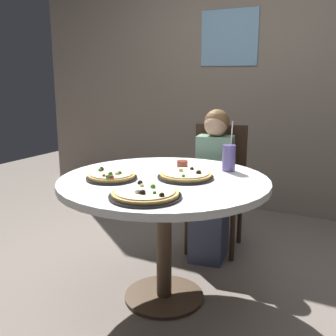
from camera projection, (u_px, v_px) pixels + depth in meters
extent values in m
plane|color=slate|center=(164.00, 297.00, 2.44)|extent=(8.00, 8.00, 0.00)
cube|color=gray|center=(263.00, 61.00, 3.80)|extent=(5.20, 0.12, 2.90)
cube|color=#8CBFE5|center=(229.00, 38.00, 3.84)|extent=(0.57, 0.02, 0.52)
cylinder|color=white|center=(164.00, 182.00, 2.28)|extent=(1.20, 1.20, 0.04)
cylinder|color=#4C3826|center=(164.00, 241.00, 2.36)|extent=(0.09, 0.09, 0.69)
cylinder|color=#4C3826|center=(164.00, 296.00, 2.44)|extent=(0.48, 0.48, 0.02)
cube|color=#382619|center=(215.00, 196.00, 3.04)|extent=(0.46, 0.46, 0.04)
cube|color=#382619|center=(221.00, 158.00, 3.14)|extent=(0.40, 0.11, 0.52)
cylinder|color=#382619|center=(187.00, 229.00, 2.98)|extent=(0.04, 0.04, 0.41)
cylinder|color=#382619|center=(232.00, 234.00, 2.88)|extent=(0.04, 0.04, 0.41)
cylinder|color=#382619|center=(198.00, 214.00, 3.30)|extent=(0.04, 0.04, 0.41)
cylinder|color=#382619|center=(240.00, 219.00, 3.19)|extent=(0.04, 0.04, 0.41)
cube|color=#3F4766|center=(209.00, 228.00, 2.94)|extent=(0.29, 0.36, 0.45)
cube|color=slate|center=(215.00, 165.00, 2.97)|extent=(0.28, 0.20, 0.44)
sphere|color=tan|center=(216.00, 125.00, 2.90)|extent=(0.17, 0.17, 0.17)
sphere|color=brown|center=(217.00, 122.00, 2.91)|extent=(0.18, 0.18, 0.18)
cylinder|color=black|center=(185.00, 177.00, 2.27)|extent=(0.32, 0.32, 0.01)
cylinder|color=tan|center=(185.00, 175.00, 2.27)|extent=(0.30, 0.30, 0.02)
cylinder|color=beige|center=(186.00, 173.00, 2.27)|extent=(0.26, 0.26, 0.01)
sphere|color=black|center=(198.00, 173.00, 2.24)|extent=(0.03, 0.03, 0.03)
sphere|color=#387F33|center=(199.00, 172.00, 2.25)|extent=(0.03, 0.03, 0.03)
sphere|color=black|center=(192.00, 169.00, 2.33)|extent=(0.02, 0.02, 0.02)
sphere|color=beige|center=(181.00, 170.00, 2.29)|extent=(0.03, 0.03, 0.03)
sphere|color=#387F33|center=(183.00, 176.00, 2.17)|extent=(0.02, 0.02, 0.02)
cylinder|color=black|center=(145.00, 196.00, 1.91)|extent=(0.35, 0.35, 0.01)
cylinder|color=tan|center=(145.00, 193.00, 1.91)|extent=(0.32, 0.32, 0.02)
cylinder|color=beige|center=(145.00, 191.00, 1.91)|extent=(0.29, 0.29, 0.01)
sphere|color=black|center=(143.00, 193.00, 1.85)|extent=(0.03, 0.03, 0.03)
sphere|color=beige|center=(142.00, 186.00, 1.98)|extent=(0.02, 0.02, 0.02)
sphere|color=black|center=(162.00, 195.00, 1.82)|extent=(0.03, 0.03, 0.03)
sphere|color=#387F33|center=(155.00, 193.00, 1.86)|extent=(0.02, 0.02, 0.02)
sphere|color=#387F33|center=(153.00, 187.00, 1.96)|extent=(0.03, 0.03, 0.03)
sphere|color=beige|center=(138.00, 192.00, 1.87)|extent=(0.03, 0.03, 0.03)
sphere|color=black|center=(140.00, 183.00, 2.03)|extent=(0.03, 0.03, 0.03)
cylinder|color=black|center=(112.00, 178.00, 2.25)|extent=(0.29, 0.29, 0.01)
cylinder|color=tan|center=(112.00, 176.00, 2.25)|extent=(0.27, 0.27, 0.02)
cylinder|color=beige|center=(112.00, 174.00, 2.25)|extent=(0.24, 0.24, 0.01)
sphere|color=#387F33|center=(100.00, 170.00, 2.30)|extent=(0.02, 0.02, 0.02)
sphere|color=#B2231E|center=(112.00, 177.00, 2.14)|extent=(0.02, 0.02, 0.02)
sphere|color=#387F33|center=(120.00, 173.00, 2.24)|extent=(0.02, 0.02, 0.02)
sphere|color=black|center=(102.00, 169.00, 2.32)|extent=(0.03, 0.03, 0.03)
sphere|color=#387F33|center=(110.00, 174.00, 2.21)|extent=(0.03, 0.03, 0.03)
sphere|color=beige|center=(117.00, 174.00, 2.22)|extent=(0.02, 0.02, 0.02)
sphere|color=#387F33|center=(108.00, 177.00, 2.14)|extent=(0.03, 0.03, 0.03)
sphere|color=#B2231E|center=(104.00, 176.00, 2.18)|extent=(0.02, 0.02, 0.02)
cylinder|color=#6659A5|center=(229.00, 158.00, 2.43)|extent=(0.08, 0.08, 0.16)
cylinder|color=white|center=(231.00, 139.00, 2.40)|extent=(0.03, 0.03, 0.22)
cylinder|color=brown|center=(182.00, 164.00, 2.56)|extent=(0.07, 0.07, 0.04)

